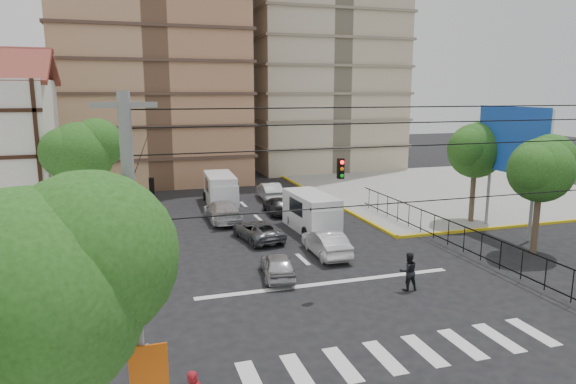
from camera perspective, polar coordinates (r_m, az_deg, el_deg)
name	(u,v)px	position (r m, az deg, el deg)	size (l,w,h in m)	color
ground	(338,292)	(24.36, 5.59, -11.01)	(160.00, 160.00, 0.00)	black
sidewalk_ne	(450,190)	(50.80, 17.59, 0.24)	(26.00, 26.00, 0.15)	gray
crosswalk_stripes	(405,354)	(19.51, 12.83, -17.11)	(12.00, 2.40, 0.01)	silver
stop_line	(328,283)	(25.39, 4.51, -10.05)	(13.00, 0.40, 0.01)	silver
park_fence	(447,247)	(32.30, 17.29, -5.89)	(0.10, 22.50, 1.66)	black
billboard	(513,142)	(35.69, 23.71, 5.08)	(0.36, 6.20, 8.10)	slate
tree_sw_near	(35,289)	(11.55, -26.27, -9.62)	(5.63, 4.60, 7.57)	#473828
tree_park_a	(542,167)	(31.96, 26.39, 2.48)	(4.41, 3.60, 6.83)	#473828
tree_park_c	(477,148)	(37.83, 20.22, 4.61)	(4.65, 3.80, 7.25)	#473828
tree_tudor	(81,152)	(37.05, -22.02, 4.18)	(5.39, 4.40, 7.43)	#473828
traffic_light_nw	(152,203)	(29.17, -14.83, -1.23)	(0.28, 0.22, 4.40)	black
traffic_light_hanging	(361,173)	(20.99, 8.07, 2.10)	(18.00, 9.12, 0.92)	black
utility_pole_sw	(135,285)	(12.50, -16.67, -9.83)	(1.40, 0.28, 9.00)	slate
district_sign	(149,380)	(13.27, -15.15, -19.53)	(0.90, 0.12, 3.20)	slate
van_right_lane	(313,214)	(34.08, 2.76, -2.41)	(2.39, 5.59, 2.48)	silver
van_left_lane	(221,190)	(42.47, -7.48, 0.20)	(2.47, 5.64, 2.49)	silver
car_silver_front_left	(278,265)	(25.84, -1.17, -8.13)	(1.51, 3.76, 1.28)	#B0B0B5
car_white_front_right	(326,243)	(29.25, 4.25, -5.68)	(1.54, 4.40, 1.45)	silver
car_grey_mid_left	(258,230)	(32.22, -3.39, -4.27)	(2.08, 4.52, 1.26)	slate
car_silver_rear_left	(222,211)	(37.07, -7.30, -2.09)	(2.15, 5.28, 1.53)	silver
car_darkgrey_mid_right	(277,205)	(39.05, -1.18, -1.46)	(1.62, 4.02, 1.37)	#242426
car_white_rear_right	(270,191)	(44.40, -2.05, 0.13)	(1.56, 4.48, 1.48)	silver
pedestrian_crosswalk	(408,271)	(24.83, 13.21, -8.59)	(0.88, 0.69, 1.82)	black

